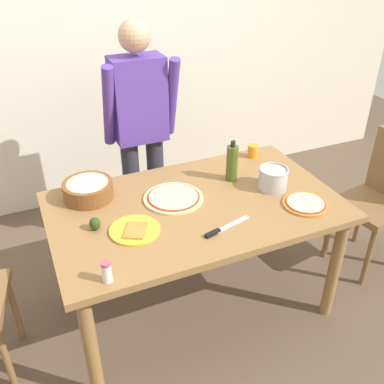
% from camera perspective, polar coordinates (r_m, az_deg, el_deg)
% --- Properties ---
extents(ground, '(8.00, 8.00, 0.00)m').
position_cam_1_polar(ground, '(2.90, 0.41, -14.24)').
color(ground, brown).
extents(wall_back, '(5.60, 0.10, 2.60)m').
position_cam_1_polar(wall_back, '(3.63, -10.38, 18.70)').
color(wall_back, silver).
rests_on(wall_back, ground).
extents(dining_table, '(1.60, 0.96, 0.76)m').
position_cam_1_polar(dining_table, '(2.46, 0.46, -3.35)').
color(dining_table, olive).
rests_on(dining_table, ground).
extents(person_cook, '(0.49, 0.25, 1.62)m').
position_cam_1_polar(person_cook, '(2.94, -6.77, 8.53)').
color(person_cook, '#2D2D38').
rests_on(person_cook, ground).
extents(chair_wooden_right, '(0.46, 0.46, 0.95)m').
position_cam_1_polar(chair_wooden_right, '(3.17, 23.52, -0.34)').
color(chair_wooden_right, brown).
rests_on(chair_wooden_right, ground).
extents(pizza_raw_on_board, '(0.34, 0.34, 0.02)m').
position_cam_1_polar(pizza_raw_on_board, '(2.45, -2.46, -0.74)').
color(pizza_raw_on_board, beige).
rests_on(pizza_raw_on_board, dining_table).
extents(pizza_cooked_on_tray, '(0.25, 0.25, 0.02)m').
position_cam_1_polar(pizza_cooked_on_tray, '(2.48, 14.66, -1.50)').
color(pizza_cooked_on_tray, '#C67A33').
rests_on(pizza_cooked_on_tray, dining_table).
extents(plate_with_slice, '(0.26, 0.26, 0.02)m').
position_cam_1_polar(plate_with_slice, '(2.22, -7.50, -4.97)').
color(plate_with_slice, gold).
rests_on(plate_with_slice, dining_table).
extents(popcorn_bowl, '(0.28, 0.28, 0.11)m').
position_cam_1_polar(popcorn_bowl, '(2.51, -13.51, 0.46)').
color(popcorn_bowl, brown).
rests_on(popcorn_bowl, dining_table).
extents(olive_oil_bottle, '(0.07, 0.07, 0.26)m').
position_cam_1_polar(olive_oil_bottle, '(2.60, 5.28, 3.83)').
color(olive_oil_bottle, '#47561E').
rests_on(olive_oil_bottle, dining_table).
extents(steel_pot, '(0.17, 0.17, 0.13)m').
position_cam_1_polar(steel_pot, '(2.57, 10.59, 1.81)').
color(steel_pot, '#B7B7BC').
rests_on(steel_pot, dining_table).
extents(cup_orange, '(0.07, 0.07, 0.08)m').
position_cam_1_polar(cup_orange, '(2.92, 7.99, 5.36)').
color(cup_orange, orange).
rests_on(cup_orange, dining_table).
extents(salt_shaker, '(0.04, 0.04, 0.11)m').
position_cam_1_polar(salt_shaker, '(1.93, -11.15, -10.23)').
color(salt_shaker, white).
rests_on(salt_shaker, dining_table).
extents(chef_knife, '(0.29, 0.10, 0.02)m').
position_cam_1_polar(chef_knife, '(2.22, 3.98, -4.87)').
color(chef_knife, silver).
rests_on(chef_knife, dining_table).
extents(avocado, '(0.06, 0.06, 0.07)m').
position_cam_1_polar(avocado, '(2.25, -12.63, -4.08)').
color(avocado, '#2D4219').
rests_on(avocado, dining_table).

